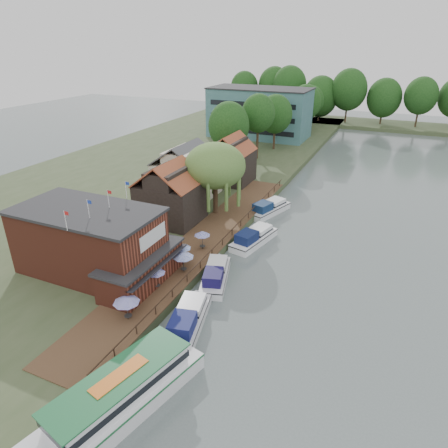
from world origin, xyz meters
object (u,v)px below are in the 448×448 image
at_px(pub, 104,244).
at_px(hotel_block, 259,112).
at_px(cottage_b, 186,170).
at_px(umbrella_3, 181,253).
at_px(cruiser_2, 254,236).
at_px(willow, 215,179).
at_px(cruiser_0, 188,317).
at_px(cottage_a, 170,192).
at_px(cottage_c, 231,159).
at_px(umbrella_4, 202,240).
at_px(umbrella_0, 127,308).
at_px(cruiser_1, 215,273).
at_px(swan, 148,390).
at_px(cruiser_3, 269,207).
at_px(tour_boat, 113,398).
at_px(umbrella_2, 183,262).
at_px(umbrella_1, 156,278).

bearing_deg(pub, hotel_block, 96.43).
height_order(pub, cottage_b, cottage_b).
relative_size(umbrella_3, cruiser_2, 0.26).
relative_size(willow, cruiser_0, 1.11).
height_order(cottage_a, willow, willow).
bearing_deg(cottage_c, umbrella_4, -74.56).
xyz_separation_m(umbrella_0, cruiser_1, (3.80, 10.49, -1.22)).
distance_m(umbrella_3, swan, 17.58).
xyz_separation_m(hotel_block, cruiser_0, (19.61, -74.18, -6.02)).
xyz_separation_m(cottage_b, cottage_c, (4.00, 9.00, 0.00)).
height_order(umbrella_4, cruiser_3, umbrella_4).
bearing_deg(umbrella_0, cottage_a, 110.74).
bearing_deg(hotel_block, cottage_b, -85.03).
xyz_separation_m(hotel_block, cruiser_3, (18.06, -45.69, -6.05)).
bearing_deg(hotel_block, pub, -83.57).
relative_size(umbrella_0, tour_boat, 0.16).
height_order(cruiser_1, cruiser_2, cruiser_2).
relative_size(hotel_block, umbrella_2, 10.69).
bearing_deg(umbrella_2, willow, 103.32).
height_order(cottage_c, umbrella_3, cottage_c).
xyz_separation_m(hotel_block, tour_boat, (19.53, -84.69, -5.53)).
bearing_deg(umbrella_0, hotel_block, 100.94).
distance_m(hotel_block, cruiser_3, 49.50).
xyz_separation_m(cottage_b, umbrella_1, (10.47, -25.34, -2.96)).
bearing_deg(cruiser_3, cottage_a, -119.34).
distance_m(pub, swan, 17.24).
height_order(cottage_c, umbrella_2, cottage_c).
xyz_separation_m(willow, umbrella_4, (3.36, -10.86, -3.93)).
distance_m(cruiser_2, cruiser_3, 10.38).
bearing_deg(umbrella_2, pub, -154.00).
bearing_deg(pub, umbrella_2, 26.00).
distance_m(umbrella_2, cruiser_0, 8.07).
height_order(umbrella_2, cruiser_3, umbrella_2).
distance_m(cottage_c, willow, 14.46).
height_order(umbrella_3, umbrella_4, same).
bearing_deg(cottage_a, umbrella_0, -69.26).
distance_m(cruiser_1, swan, 16.05).
xyz_separation_m(pub, umbrella_0, (6.80, -5.60, -2.36)).
xyz_separation_m(cottage_a, umbrella_1, (7.47, -15.34, -2.96)).
xyz_separation_m(pub, umbrella_3, (6.19, 5.26, -2.36)).
bearing_deg(tour_boat, cruiser_3, 106.28).
relative_size(cruiser_0, tour_boat, 0.64).
relative_size(cottage_c, cruiser_3, 0.93).
distance_m(umbrella_1, umbrella_2, 4.04).
height_order(hotel_block, swan, hotel_block).
distance_m(umbrella_1, swan, 12.44).
relative_size(umbrella_3, swan, 5.40).
xyz_separation_m(pub, cruiser_1, (10.61, 4.88, -3.59)).
bearing_deg(cottage_b, umbrella_1, -67.54).
bearing_deg(umbrella_4, pub, -126.89).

